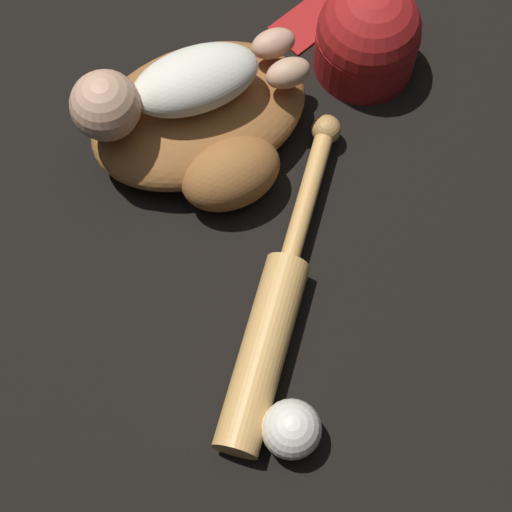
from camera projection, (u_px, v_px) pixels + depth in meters
The scene contains 6 objects.
ground_plane at pixel (203, 105), 1.33m from camera, with size 6.00×6.00×0.00m, color black.
baseball_glove at pixel (204, 124), 1.25m from camera, with size 0.39×0.34×0.10m.
baby_figure at pixel (171, 87), 1.17m from camera, with size 0.34×0.20×0.10m.
baseball_bat at pixel (274, 314), 1.16m from camera, with size 0.47×0.30×0.06m.
baseball at pixel (291, 429), 1.09m from camera, with size 0.08×0.08×0.08m.
baseball_cap at pixel (367, 37), 1.30m from camera, with size 0.16×0.23×0.16m.
Camera 1 is at (0.45, 0.58, 1.13)m, focal length 60.00 mm.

